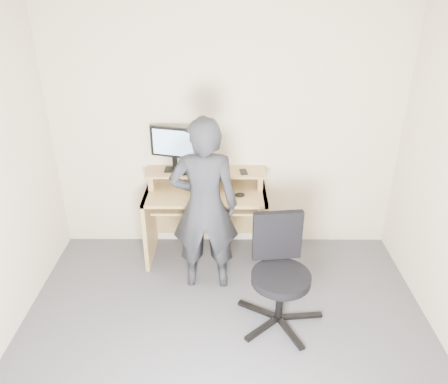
{
  "coord_description": "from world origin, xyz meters",
  "views": [
    {
      "loc": [
        0.0,
        -2.39,
        2.69
      ],
      "look_at": [
        -0.02,
        1.05,
        0.95
      ],
      "focal_mm": 35.0,
      "sensor_mm": 36.0,
      "label": 1
    }
  ],
  "objects_px": {
    "office_chair": "(279,268)",
    "monitor": "(174,145)",
    "desk": "(206,206)",
    "person": "(205,206)"
  },
  "relations": [
    {
      "from": "office_chair",
      "to": "person",
      "type": "distance_m",
      "value": 0.85
    },
    {
      "from": "desk",
      "to": "person",
      "type": "xyz_separation_m",
      "value": [
        0.01,
        -0.53,
        0.28
      ]
    },
    {
      "from": "monitor",
      "to": "person",
      "type": "distance_m",
      "value": 0.77
    },
    {
      "from": "office_chair",
      "to": "person",
      "type": "relative_size",
      "value": 0.56
    },
    {
      "from": "monitor",
      "to": "desk",
      "type": "bearing_deg",
      "value": 0.38
    },
    {
      "from": "monitor",
      "to": "office_chair",
      "type": "height_order",
      "value": "monitor"
    },
    {
      "from": "desk",
      "to": "monitor",
      "type": "xyz_separation_m",
      "value": [
        -0.31,
        0.08,
        0.63
      ]
    },
    {
      "from": "office_chair",
      "to": "monitor",
      "type": "bearing_deg",
      "value": 125.79
    },
    {
      "from": "desk",
      "to": "office_chair",
      "type": "xyz_separation_m",
      "value": [
        0.64,
        -0.99,
        -0.04
      ]
    },
    {
      "from": "desk",
      "to": "monitor",
      "type": "bearing_deg",
      "value": 165.61
    }
  ]
}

